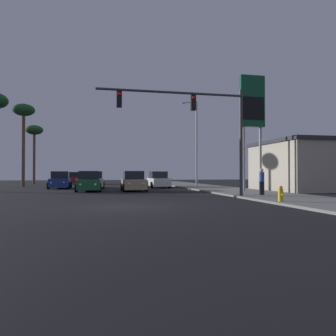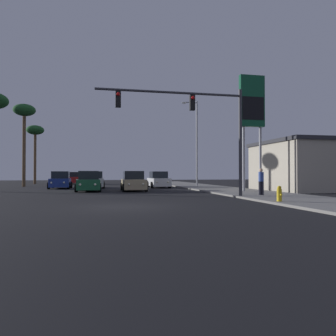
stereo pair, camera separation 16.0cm
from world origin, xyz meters
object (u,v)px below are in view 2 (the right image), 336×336
at_px(pedestrian_on_sidewalk, 261,180).
at_px(palm_tree_mid, 24,115).
at_px(car_tan, 133,182).
at_px(traffic_light_mast, 199,118).
at_px(car_green, 89,182).
at_px(car_blue, 60,181).
at_px(car_white, 159,180).
at_px(car_red, 74,178).
at_px(palm_tree_far, 35,133).
at_px(street_lamp, 196,139).
at_px(fire_hydrant, 279,194).
at_px(gas_station_sign, 252,108).
at_px(car_silver, 94,180).

bearing_deg(pedestrian_on_sidewalk, palm_tree_mid, 132.83).
relative_size(car_tan, traffic_light_mast, 0.49).
xyz_separation_m(car_green, car_blue, (-2.91, 5.86, 0.00)).
xyz_separation_m(car_white, car_tan, (-3.20, -5.89, 0.00)).
relative_size(car_red, traffic_light_mast, 0.49).
distance_m(car_green, palm_tree_far, 23.30).
height_order(traffic_light_mast, street_lamp, street_lamp).
xyz_separation_m(fire_hydrant, palm_tree_far, (-17.56, 34.28, 6.67)).
distance_m(traffic_light_mast, pedestrian_on_sidewalk, 5.65).
relative_size(car_blue, gas_station_sign, 0.48).
height_order(gas_station_sign, pedestrian_on_sidewalk, gas_station_sign).
distance_m(gas_station_sign, palm_tree_mid, 25.08).
xyz_separation_m(car_silver, street_lamp, (10.47, -0.74, 4.36)).
relative_size(car_white, street_lamp, 0.48).
bearing_deg(pedestrian_on_sidewalk, car_blue, 133.26).
bearing_deg(car_blue, palm_tree_far, -72.97).
distance_m(car_silver, palm_tree_far, 18.19).
bearing_deg(street_lamp, car_blue, 177.91).
height_order(car_red, gas_station_sign, gas_station_sign).
bearing_deg(palm_tree_mid, car_blue, -48.43).
height_order(car_green, palm_tree_far, palm_tree_far).
distance_m(car_red, palm_tree_mid, 12.61).
height_order(car_tan, car_blue, same).
bearing_deg(gas_station_sign, car_white, 119.27).
relative_size(fire_hydrant, palm_tree_far, 0.09).
distance_m(car_silver, traffic_light_mast, 17.09).
distance_m(car_red, car_blue, 14.28).
distance_m(car_red, pedestrian_on_sidewalk, 32.02).
bearing_deg(car_white, car_silver, -4.57).
bearing_deg(gas_station_sign, traffic_light_mast, -139.57).
bearing_deg(palm_tree_far, car_red, -8.20).
relative_size(car_red, street_lamp, 0.48).
xyz_separation_m(car_green, street_lamp, (10.81, 5.35, 4.36)).
relative_size(car_red, palm_tree_mid, 0.47).
height_order(car_tan, fire_hydrant, car_tan).
distance_m(car_white, car_blue, 9.80).
distance_m(car_white, street_lamp, 5.87).
xyz_separation_m(car_silver, palm_tree_mid, (-7.72, 4.80, 7.23)).
bearing_deg(car_red, traffic_light_mast, 105.70).
bearing_deg(car_white, palm_tree_far, -46.62).
distance_m(car_red, car_tan, 21.31).
bearing_deg(car_red, palm_tree_far, -10.39).
distance_m(car_silver, fire_hydrant, 21.52).
relative_size(car_white, car_green, 1.00).
bearing_deg(palm_tree_mid, fire_hydrant, -55.22).
distance_m(car_white, car_tan, 6.70).
bearing_deg(fire_hydrant, car_blue, 122.78).
xyz_separation_m(car_tan, gas_station_sign, (8.82, -4.13, 5.86)).
bearing_deg(car_white, car_blue, -2.06).
distance_m(car_red, fire_hydrant, 35.69).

